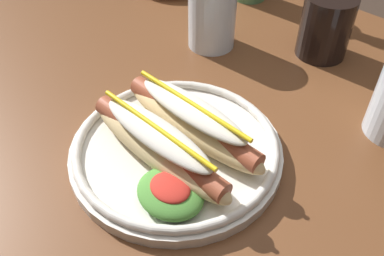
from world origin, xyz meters
The scene contains 4 objects.
dining_table centered at (0.00, 0.00, 0.63)m, with size 1.23×0.83×0.74m.
hot_dog_plate centered at (0.04, -0.12, 0.77)m, with size 0.28×0.28×0.08m.
soda_cup centered at (0.05, 0.22, 0.79)m, with size 0.09×0.09×0.10m, color black.
extra_cup centered at (-0.11, 0.12, 0.80)m, with size 0.08×0.08×0.13m, color silver.
Camera 1 is at (0.32, -0.38, 1.15)m, focal length 39.26 mm.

